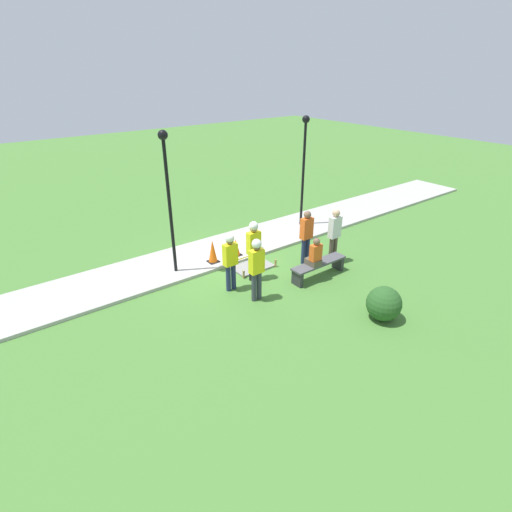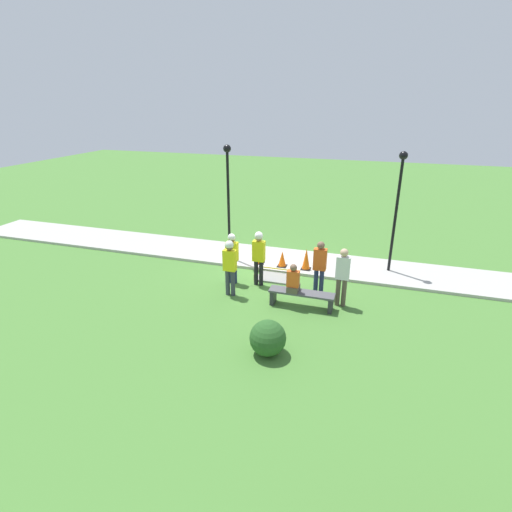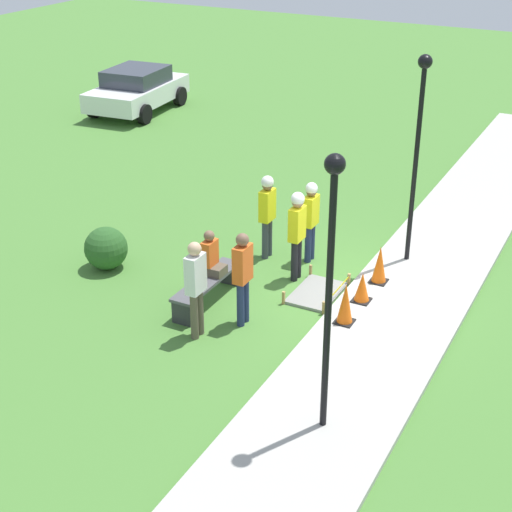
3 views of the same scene
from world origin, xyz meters
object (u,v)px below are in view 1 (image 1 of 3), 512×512
Objects in this scene: traffic_cone_sidewalk_edge at (213,251)px; worker_assistant at (254,245)px; worker_supervisor at (230,257)px; lamppost_far at (304,156)px; bystander_in_gray_shirt at (334,233)px; lamppost_near at (168,185)px; traffic_cone_near_patch at (256,238)px; bystander_in_orange_shirt at (306,234)px; person_seated_on_bench at (315,255)px; traffic_cone_far_patch at (236,247)px; park_bench at (319,266)px; worker_trainee at (257,264)px.

worker_assistant is at bearing 106.29° from traffic_cone_sidewalk_edge.
lamppost_far is at bearing -153.96° from worker_supervisor.
bystander_in_gray_shirt is (-2.79, 0.63, -0.09)m from worker_assistant.
traffic_cone_near_patch is at bearing 176.20° from lamppost_near.
lamppost_far is at bearing -130.56° from bystander_in_orange_shirt.
person_seated_on_bench is at bearing 155.99° from worker_supervisor.
traffic_cone_near_patch is 0.89m from traffic_cone_far_patch.
traffic_cone_near_patch is 2.15m from worker_assistant.
park_bench is 0.47× the size of lamppost_far.
traffic_cone_near_patch is at bearing -56.07° from bystander_in_gray_shirt.
traffic_cone_far_patch is at bearing 12.17° from lamppost_far.
lamppost_near is (2.15, -0.21, 2.47)m from traffic_cone_far_patch.
park_bench is at bearing 128.70° from traffic_cone_sidewalk_edge.
lamppost_near is at bearing -42.77° from person_seated_on_bench.
person_seated_on_bench is 4.88m from lamppost_far.
bystander_in_orange_shirt is at bearing 176.61° from worker_assistant.
lamppost_far is (-2.87, -0.80, 2.33)m from traffic_cone_near_patch.
lamppost_far is (-4.17, -2.38, 1.68)m from worker_assistant.
traffic_cone_near_patch is 3.86m from lamppost_near.
park_bench is at bearing 147.15° from worker_assistant.
traffic_cone_near_patch is 1.33× the size of traffic_cone_far_patch.
person_seated_on_bench reaches higher than traffic_cone_near_patch.
bystander_in_orange_shirt is 0.42× the size of lamppost_near.
traffic_cone_far_patch is at bearing -69.65° from person_seated_on_bench.
person_seated_on_bench is 0.47× the size of worker_assistant.
lamppost_near is 5.93m from lamppost_far.
traffic_cone_near_patch is 2.69m from park_bench.
worker_supervisor is (0.44, 1.70, 0.57)m from traffic_cone_sidewalk_edge.
bystander_in_gray_shirt reaches higher than person_seated_on_bench.
worker_assistant is 5.09m from lamppost_far.
bystander_in_gray_shirt is (-1.37, -0.51, 0.20)m from person_seated_on_bench.
worker_assistant is (-0.47, 1.60, 0.66)m from traffic_cone_sidewalk_edge.
bystander_in_gray_shirt reaches higher than traffic_cone_far_patch.
bystander_in_gray_shirt reaches higher than traffic_cone_sidewalk_edge.
bystander_in_orange_shirt reaches higher than person_seated_on_bench.
lamppost_near reaches higher than person_seated_on_bench.
lamppost_far is (-2.49, -3.46, 2.46)m from park_bench.
bystander_in_gray_shirt is 3.75m from lamppost_far.
bystander_in_orange_shirt is (-2.68, -0.86, -0.08)m from worker_trainee.
bystander_in_orange_shirt is 3.74m from lamppost_far.
lamppost_near is at bearing -26.76° from bystander_in_orange_shirt.
traffic_cone_sidewalk_edge is at bearing -0.70° from traffic_cone_near_patch.
park_bench is 1.04× the size of worker_assistant.
lamppost_far is at bearing -128.04° from person_seated_on_bench.
lamppost_far reaches higher than traffic_cone_far_patch.
traffic_cone_sidewalk_edge is 0.43× the size of bystander_in_orange_shirt.
traffic_cone_sidewalk_edge reaches higher than traffic_cone_far_patch.
worker_supervisor is at bearing 113.71° from lamppost_near.
bystander_in_gray_shirt is at bearing -159.73° from person_seated_on_bench.
worker_supervisor reaches higher than traffic_cone_near_patch.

